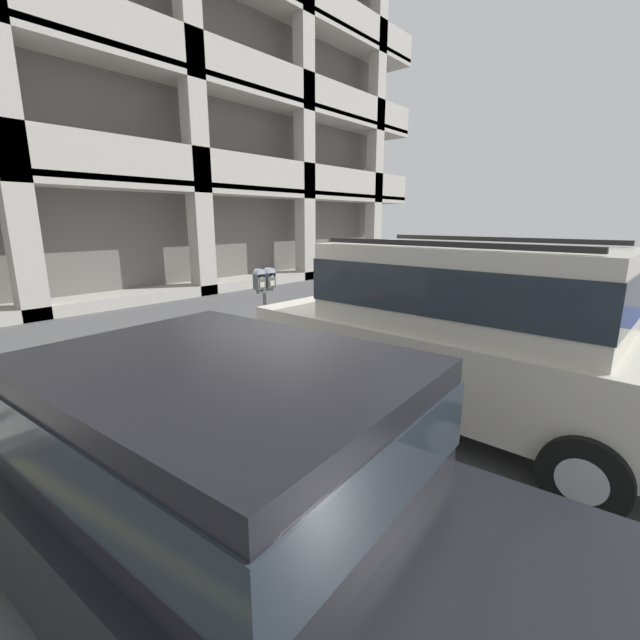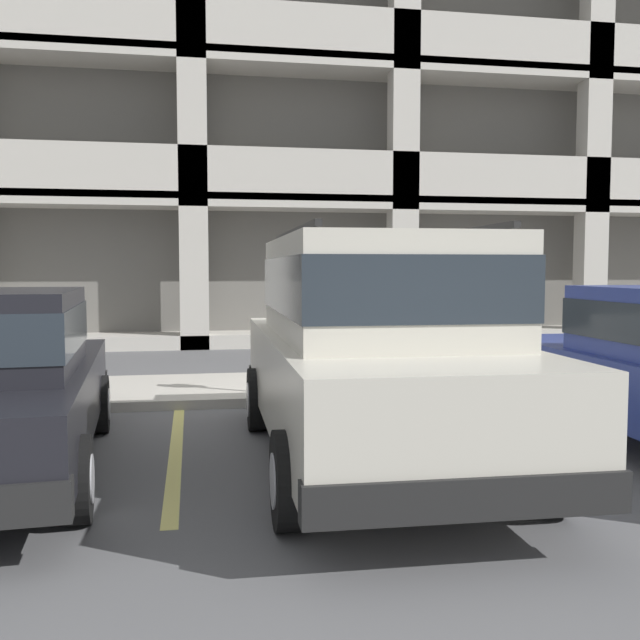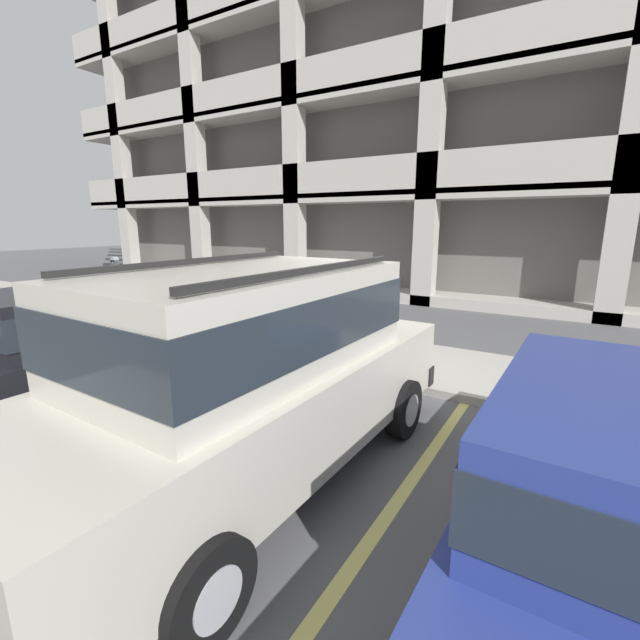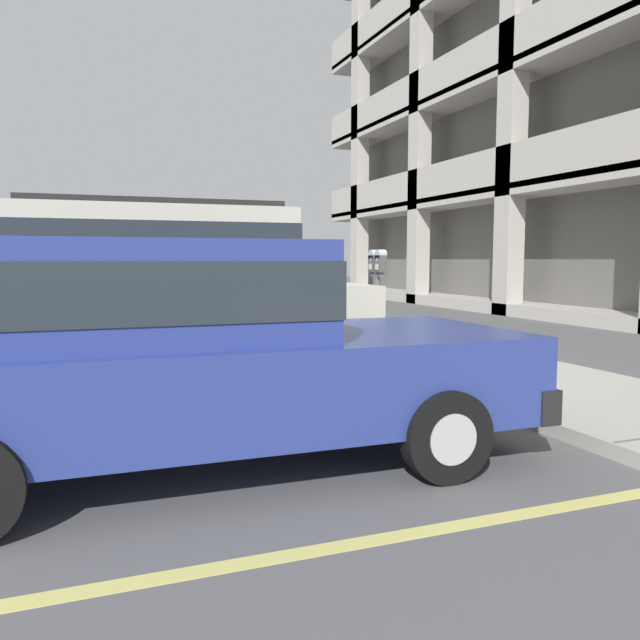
{
  "view_description": "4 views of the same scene",
  "coord_description": "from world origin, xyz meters",
  "views": [
    {
      "loc": [
        -4.25,
        -4.29,
        2.23
      ],
      "look_at": [
        0.07,
        -0.57,
        0.89
      ],
      "focal_mm": 24.0,
      "sensor_mm": 36.0,
      "label": 1
    },
    {
      "loc": [
        -1.36,
        -8.45,
        1.71
      ],
      "look_at": [
        0.1,
        -0.42,
        1.12
      ],
      "focal_mm": 40.0,
      "sensor_mm": 36.0,
      "label": 2
    },
    {
      "loc": [
        2.67,
        -5.35,
        2.36
      ],
      "look_at": [
        -0.1,
        -0.85,
        1.16
      ],
      "focal_mm": 24.0,
      "sensor_mm": 36.0,
      "label": 3
    },
    {
      "loc": [
        7.3,
        -3.28,
        1.42
      ],
      "look_at": [
        0.44,
        -0.66,
        0.71
      ],
      "focal_mm": 35.0,
      "sensor_mm": 36.0,
      "label": 4
    }
  ],
  "objects": [
    {
      "name": "parking_meter_far",
      "position": [
        -6.18,
        0.34,
        1.12
      ],
      "size": [
        0.15,
        0.12,
        1.52
      ],
      "color": "#595B60",
      "rests_on": "sidewalk"
    },
    {
      "name": "ground_plane",
      "position": [
        0.0,
        0.0,
        -0.05
      ],
      "size": [
        80.0,
        80.0,
        0.1
      ],
      "color": "#565659"
    },
    {
      "name": "parking_garage",
      "position": [
        -1.3,
        12.07,
        7.53
      ],
      "size": [
        32.0,
        10.0,
        16.25
      ],
      "color": "#64625C",
      "rests_on": "ground_plane"
    },
    {
      "name": "fire_hydrant",
      "position": [
        -4.14,
        0.65,
        0.46
      ],
      "size": [
        0.3,
        0.3,
        0.7
      ],
      "color": "red",
      "rests_on": "sidewalk"
    },
    {
      "name": "red_sedan",
      "position": [
        -3.03,
        -2.37,
        0.82
      ],
      "size": [
        2.05,
        4.59,
        1.54
      ],
      "rotation": [
        0.0,
        0.0,
        0.07
      ],
      "color": "black",
      "rests_on": "ground_plane"
    },
    {
      "name": "parking_stall_lines",
      "position": [
        1.52,
        -1.4,
        0.0
      ],
      "size": [
        12.28,
        4.8,
        0.01
      ],
      "color": "#DBD16B",
      "rests_on": "ground_plane"
    },
    {
      "name": "sidewalk",
      "position": [
        0.0,
        1.3,
        0.06
      ],
      "size": [
        40.0,
        2.2,
        0.12
      ],
      "color": "#ADA89E",
      "rests_on": "ground_plane"
    },
    {
      "name": "silver_suv",
      "position": [
        0.19,
        -2.51,
        1.09
      ],
      "size": [
        2.1,
        4.82,
        2.03
      ],
      "rotation": [
        0.0,
        0.0,
        -0.02
      ],
      "color": "beige",
      "rests_on": "ground_plane"
    },
    {
      "name": "parking_meter_near",
      "position": [
        -0.1,
        0.35,
        1.18
      ],
      "size": [
        0.35,
        0.12,
        1.43
      ],
      "color": "#595B60",
      "rests_on": "sidewalk"
    }
  ]
}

